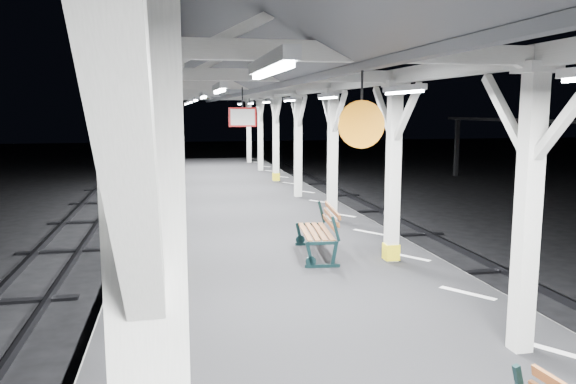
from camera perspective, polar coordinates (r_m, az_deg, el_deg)
name	(u,v)px	position (r m, az deg, el deg)	size (l,w,h in m)	color
ground	(312,369)	(8.70, 2.50, -17.54)	(120.00, 120.00, 0.00)	black
platform	(313,337)	(8.49, 2.53, -14.51)	(6.00, 50.00, 1.00)	black
hazard_stripes_left	(139,316)	(8.10, -14.91, -12.12)	(1.00, 48.00, 0.01)	silver
hazard_stripes_right	(467,293)	(9.19, 17.76, -9.76)	(1.00, 48.00, 0.01)	silver
canopy	(315,53)	(7.84, 2.76, 13.95)	(5.40, 49.00, 4.65)	silver
bench_mid	(321,230)	(10.84, 3.39, -3.88)	(0.84, 1.80, 0.94)	black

